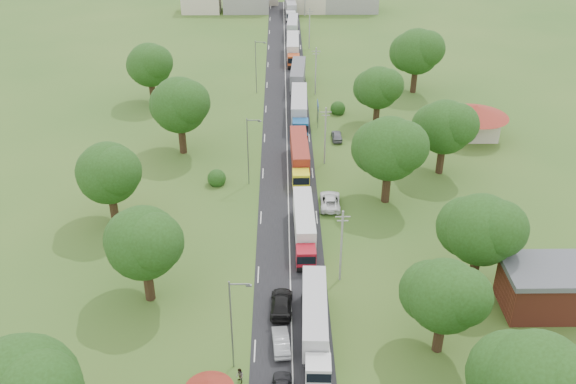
{
  "coord_description": "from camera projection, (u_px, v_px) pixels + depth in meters",
  "views": [
    {
      "loc": [
        -0.94,
        -63.82,
        44.22
      ],
      "look_at": [
        -0.09,
        7.41,
        3.0
      ],
      "focal_mm": 40.0,
      "sensor_mm": 36.0,
      "label": 1
    }
  ],
  "objects": [
    {
      "name": "tree_2",
      "position": [
        445.0,
        295.0,
        58.78
      ],
      "size": [
        8.0,
        8.0,
        10.1
      ],
      "color": "#382616",
      "rests_on": "ground"
    },
    {
      "name": "tree_12",
      "position": [
        179.0,
        104.0,
        95.08
      ],
      "size": [
        9.6,
        9.6,
        12.05
      ],
      "color": "#382616",
      "rests_on": "ground"
    },
    {
      "name": "tree_4",
      "position": [
        389.0,
        148.0,
        82.4
      ],
      "size": [
        9.6,
        9.6,
        12.05
      ],
      "color": "#382616",
      "rests_on": "ground"
    },
    {
      "name": "car_verge_near",
      "position": [
        330.0,
        201.0,
        84.68
      ],
      "size": [
        2.82,
        5.75,
        1.57
      ],
      "primitive_type": "imported",
      "rotation": [
        0.0,
        0.0,
        3.1
      ],
      "color": "white",
      "rests_on": "ground"
    },
    {
      "name": "pole_2",
      "position": [
        325.0,
        135.0,
        93.28
      ],
      "size": [
        1.6,
        0.24,
        9.0
      ],
      "color": "gray",
      "rests_on": "ground"
    },
    {
      "name": "truck_5",
      "position": [
        293.0,
        49.0,
        137.06
      ],
      "size": [
        2.75,
        14.74,
        4.08
      ],
      "color": "#AC401A",
      "rests_on": "ground"
    },
    {
      "name": "tree_13",
      "position": [
        149.0,
        65.0,
        112.61
      ],
      "size": [
        8.8,
        8.8,
        11.07
      ],
      "color": "#382616",
      "rests_on": "ground"
    },
    {
      "name": "lamp_0",
      "position": [
        233.0,
        321.0,
        57.25
      ],
      "size": [
        2.03,
        0.22,
        10.0
      ],
      "color": "slate",
      "rests_on": "ground"
    },
    {
      "name": "pedestrian_booth",
      "position": [
        240.0,
        376.0,
        57.9
      ],
      "size": [
        0.92,
        0.98,
        1.6
      ],
      "primitive_type": "imported",
      "rotation": [
        0.0,
        0.0,
        -1.04
      ],
      "color": "gray",
      "rests_on": "ground"
    },
    {
      "name": "truck_3",
      "position": [
        299.0,
        109.0,
        108.15
      ],
      "size": [
        2.99,
        15.3,
        4.23
      ],
      "color": "#164E88",
      "rests_on": "ground"
    },
    {
      "name": "house_cream",
      "position": [
        475.0,
        116.0,
        101.84
      ],
      "size": [
        10.08,
        10.08,
        5.8
      ],
      "color": "#BDB39D",
      "rests_on": "ground"
    },
    {
      "name": "car_lane_mid",
      "position": [
        281.0,
        342.0,
        61.84
      ],
      "size": [
        1.91,
        4.56,
        1.46
      ],
      "primitive_type": "imported",
      "rotation": [
        0.0,
        0.0,
        3.22
      ],
      "color": "#96989D",
      "rests_on": "ground"
    },
    {
      "name": "tree_5",
      "position": [
        445.0,
        127.0,
        89.72
      ],
      "size": [
        8.8,
        8.8,
        11.07
      ],
      "color": "#382616",
      "rests_on": "ground"
    },
    {
      "name": "tree_10",
      "position": [
        143.0,
        242.0,
        65.1
      ],
      "size": [
        8.8,
        8.8,
        11.07
      ],
      "color": "#382616",
      "rests_on": "ground"
    },
    {
      "name": "tree_7",
      "position": [
        417.0,
        51.0,
        117.13
      ],
      "size": [
        9.6,
        9.6,
        12.05
      ],
      "color": "#382616",
      "rests_on": "ground"
    },
    {
      "name": "house_brick",
      "position": [
        543.0,
        288.0,
        65.95
      ],
      "size": [
        8.6,
        6.6,
        5.2
      ],
      "color": "maroon",
      "rests_on": "ground"
    },
    {
      "name": "tree_11",
      "position": [
        108.0,
        172.0,
        78.01
      ],
      "size": [
        8.8,
        8.8,
        11.07
      ],
      "color": "#382616",
      "rests_on": "ground"
    },
    {
      "name": "info_sign",
      "position": [
        318.0,
        109.0,
        106.23
      ],
      "size": [
        0.12,
        3.1,
        4.1
      ],
      "color": "slate",
      "rests_on": "ground"
    },
    {
      "name": "truck_2",
      "position": [
        300.0,
        156.0,
        93.23
      ],
      "size": [
        2.64,
        14.08,
        3.9
      ],
      "color": "yellow",
      "rests_on": "ground"
    },
    {
      "name": "car_lane_rear",
      "position": [
        281.0,
        304.0,
        66.59
      ],
      "size": [
        2.5,
        5.66,
        1.61
      ],
      "primitive_type": "imported",
      "rotation": [
        0.0,
        0.0,
        3.1
      ],
      "color": "black",
      "rests_on": "ground"
    },
    {
      "name": "truck_4",
      "position": [
        298.0,
        78.0,
        121.57
      ],
      "size": [
        3.32,
        14.71,
        4.06
      ],
      "color": "silver",
      "rests_on": "ground"
    },
    {
      "name": "tree_1",
      "position": [
        536.0,
        384.0,
        47.83
      ],
      "size": [
        9.6,
        9.6,
        12.05
      ],
      "color": "#382616",
      "rests_on": "ground"
    },
    {
      "name": "lamp_1",
      "position": [
        249.0,
        148.0,
        87.54
      ],
      "size": [
        2.03,
        0.22,
        10.0
      ],
      "color": "slate",
      "rests_on": "ground"
    },
    {
      "name": "truck_1",
      "position": [
        304.0,
        225.0,
        77.4
      ],
      "size": [
        2.5,
        13.48,
        3.73
      ],
      "color": "maroon",
      "rests_on": "ground"
    },
    {
      "name": "ground",
      "position": [
        289.0,
        244.0,
        77.39
      ],
      "size": [
        260.0,
        260.0,
        0.0
      ],
      "primitive_type": "plane",
      "color": "#2E541C",
      "rests_on": "ground"
    },
    {
      "name": "pole_1",
      "position": [
        341.0,
        245.0,
        69.05
      ],
      "size": [
        1.6,
        0.24,
        9.0
      ],
      "color": "gray",
      "rests_on": "ground"
    },
    {
      "name": "pole_3",
      "position": [
        316.0,
        70.0,
        117.51
      ],
      "size": [
        1.6,
        0.24,
        9.0
      ],
      "color": "gray",
      "rests_on": "ground"
    },
    {
      "name": "road",
      "position": [
        288.0,
        167.0,
        94.7
      ],
      "size": [
        8.0,
        200.0,
        0.04
      ],
      "primitive_type": "cube",
      "color": "black",
      "rests_on": "ground"
    },
    {
      "name": "truck_7",
      "position": [
        290.0,
        8.0,
        167.18
      ],
      "size": [
        3.1,
        14.33,
        3.96
      ],
      "color": "silver",
      "rests_on": "ground"
    },
    {
      "name": "car_verge_far",
      "position": [
        337.0,
        136.0,
        102.46
      ],
      "size": [
        1.66,
        4.05,
        1.38
      ],
      "primitive_type": "imported",
      "rotation": [
        0.0,
        0.0,
        3.15
      ],
      "color": "slate",
      "rests_on": "ground"
    },
    {
      "name": "tree_3",
      "position": [
        481.0,
        229.0,
        67.19
      ],
      "size": [
        8.8,
        8.8,
        11.07
      ],
      "color": "#382616",
      "rests_on": "ground"
    },
    {
      "name": "tree_6",
      "position": [
        378.0,
        87.0,
        104.66
      ],
      "size": [
        8.0,
        8.0,
        10.1
      ],
      "color": "#382616",
      "rests_on": "ground"
    },
    {
      "name": "pole_4",
      "position": [
        309.0,
        28.0,
        141.74
      ],
      "size": [
        1.6,
        0.24,
        9.0
      ],
      "color": "gray",
      "rests_on": "ground"
    },
    {
      "name": "truck_0",
      "position": [
        315.0,
        322.0,
        62.37
      ],
      "size": [
        2.78,
        13.96,
        3.86
      ],
      "color": "silver",
      "rests_on": "ground"
    },
    {
      "name": "lamp_2",
      "position": [
        257.0,
        64.0,
        117.83
      ],
      "size": [
        2.03,
        0.22,
        10.0
      ],
      "color": "slate",
      "rests_on": "ground"
    },
    {
      "name": "truck_6",
      "position": [
        293.0,
        28.0,
        151.69
      ],
      "size": [
        2.88,
        13.56,
        3.75
      ],
      "color": "#276A2B",
      "rests_on": "ground"
    }
  ]
}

